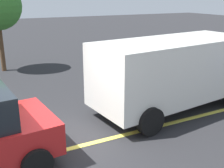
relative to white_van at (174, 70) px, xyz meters
name	(u,v)px	position (x,y,z in m)	size (l,w,h in m)	color
ground_plane	(54,153)	(-4.13, -0.93, -1.27)	(80.00, 80.00, 0.00)	#262628
lane_marking_centre	(160,126)	(-1.13, -0.93, -1.26)	(28.00, 0.16, 0.01)	#E0D14C
white_van	(174,70)	(0.00, 0.00, 0.00)	(5.39, 2.72, 2.20)	silver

